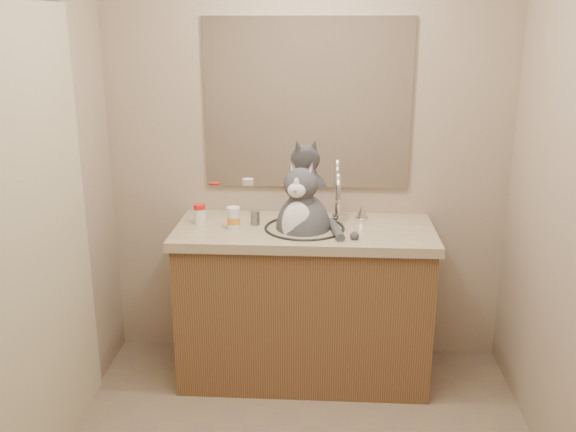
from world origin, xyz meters
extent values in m
cube|color=tan|center=(0.00, 1.25, 1.20)|extent=(2.20, 0.01, 2.40)
cube|color=tan|center=(0.00, -1.25, 1.20)|extent=(2.20, 0.01, 2.40)
cube|color=brown|center=(0.00, 0.96, 0.40)|extent=(1.30, 0.55, 0.80)
cube|color=tan|center=(0.00, 0.96, 0.83)|extent=(1.34, 0.59, 0.05)
torus|color=black|center=(0.00, 0.94, 0.85)|extent=(0.42, 0.42, 0.02)
ellipsoid|color=white|center=(0.00, 0.94, 0.78)|extent=(0.40, 0.40, 0.15)
cylinder|color=silver|center=(0.17, 1.11, 0.95)|extent=(0.03, 0.03, 0.18)
torus|color=silver|center=(0.17, 1.05, 1.04)|extent=(0.03, 0.16, 0.16)
cone|color=silver|center=(0.30, 1.11, 0.90)|extent=(0.06, 0.06, 0.08)
cube|color=white|center=(0.00, 1.24, 1.45)|extent=(1.10, 0.02, 0.90)
cube|color=#B9AB8B|center=(-1.05, 0.10, 1.00)|extent=(0.01, 1.20, 1.90)
ellipsoid|color=#434347|center=(-0.01, 0.96, 0.84)|extent=(0.36, 0.38, 0.38)
ellipsoid|color=white|center=(-0.03, 0.86, 0.90)|extent=(0.17, 0.12, 0.24)
ellipsoid|color=#434347|center=(-0.02, 0.92, 1.09)|extent=(0.21, 0.19, 0.17)
ellipsoid|color=white|center=(-0.04, 0.85, 1.08)|extent=(0.10, 0.07, 0.07)
sphere|color=#D88C8C|center=(-0.04, 0.82, 1.08)|extent=(0.02, 0.02, 0.02)
cone|color=#434347|center=(-0.06, 0.94, 1.17)|extent=(0.09, 0.08, 0.08)
cone|color=#434347|center=(0.03, 0.92, 1.17)|extent=(0.09, 0.08, 0.08)
cylinder|color=#434347|center=(0.16, 0.87, 0.87)|extent=(0.09, 0.26, 0.04)
cylinder|color=white|center=(-0.55, 0.99, 0.89)|extent=(0.07, 0.07, 0.08)
cylinder|color=red|center=(-0.55, 0.99, 0.94)|extent=(0.07, 0.07, 0.02)
cylinder|color=white|center=(-0.36, 0.92, 0.90)|extent=(0.09, 0.09, 0.09)
cylinder|color=orange|center=(-0.36, 0.92, 0.90)|extent=(0.09, 0.09, 0.04)
cylinder|color=white|center=(-0.36, 0.92, 0.95)|extent=(0.09, 0.09, 0.02)
cylinder|color=slate|center=(-0.26, 0.99, 0.89)|extent=(0.06, 0.06, 0.08)
camera|label=1|loc=(0.11, -2.19, 1.87)|focal=40.00mm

